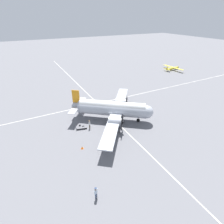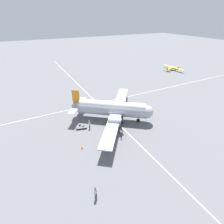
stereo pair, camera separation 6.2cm
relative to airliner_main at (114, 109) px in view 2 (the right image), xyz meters
The scene contains 11 objects.
ground_plane 2.66m from the airliner_main, 142.40° to the left, with size 300.00×300.00×0.00m, color slate.
apron_line_eastwest 9.08m from the airliner_main, 92.47° to the left, with size 120.00×0.16×0.01m.
apron_line_northsouth 2.63m from the airliner_main, 96.87° to the left, with size 0.16×120.00×0.01m.
airliner_main is the anchor object (origin of this frame).
crew_foreground 18.24m from the airliner_main, 125.34° to the right, with size 0.51×0.40×1.73m.
passenger_boarding 5.98m from the airliner_main, behind, with size 0.43×0.51×1.84m.
suitcase_near_door 7.25m from the airliner_main, behind, with size 0.40×0.13×0.48m.
suitcase_upright_spare 7.72m from the airliner_main, behind, with size 0.35×0.15×0.59m.
baggage_cart 7.56m from the airliner_main, behind, with size 2.23×1.52×0.56m.
light_aircraft_distant 44.56m from the airliner_main, 29.95° to the left, with size 7.16×9.62×1.87m.
traffic_cone 10.91m from the airliner_main, 148.30° to the right, with size 0.40×0.40×0.52m.
Camera 2 is at (-14.65, -27.88, 19.37)m, focal length 28.00 mm.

